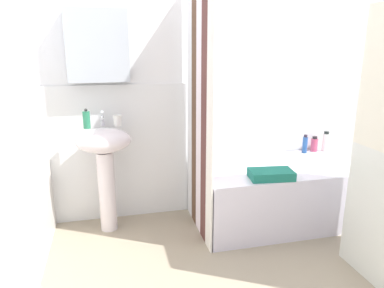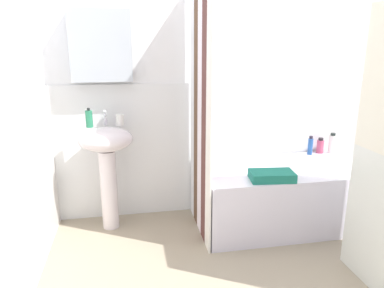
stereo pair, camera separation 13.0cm
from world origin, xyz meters
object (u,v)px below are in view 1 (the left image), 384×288
body_wash_bottle (314,144)px  towel_folded (271,174)px  sink (105,157)px  toothbrush_cup (118,120)px  conditioner_bottle (326,142)px  bathtub (280,193)px  soap_dispenser (87,120)px  lotion_bottle (305,144)px

body_wash_bottle → towel_folded: body_wash_bottle is taller
sink → body_wash_bottle: (1.99, 0.14, -0.06)m
toothbrush_cup → conditioner_bottle: bearing=1.3°
conditioner_bottle → sink: bearing=-176.8°
sink → bathtub: size_ratio=0.61×
bathtub → body_wash_bottle: body_wash_bottle is taller
sink → conditioner_bottle: size_ratio=4.49×
conditioner_bottle → towel_folded: (-0.86, -0.58, -0.06)m
soap_dispenser → bathtub: size_ratio=0.11×
toothbrush_cup → body_wash_bottle: bearing=2.0°
sink → body_wash_bottle: bearing=3.9°
bathtub → conditioner_bottle: 0.78m
body_wash_bottle → towel_folded: 0.96m
soap_dispenser → conditioner_bottle: bearing=2.3°
bathtub → body_wash_bottle: bearing=32.4°
toothbrush_cup → lotion_bottle: size_ratio=0.49×
lotion_bottle → toothbrush_cup: bearing=-178.8°
body_wash_bottle → toothbrush_cup: bearing=-178.0°
bathtub → body_wash_bottle: (0.51, 0.33, 0.33)m
lotion_bottle → towel_folded: size_ratio=0.54×
soap_dispenser → bathtub: soap_dispenser is taller
bathtub → lotion_bottle: size_ratio=8.08×
conditioner_bottle → lotion_bottle: 0.23m
toothbrush_cup → towel_folded: (1.13, -0.53, -0.37)m
conditioner_bottle → toothbrush_cup: bearing=-178.7°
toothbrush_cup → body_wash_bottle: 1.90m
bathtub → body_wash_bottle: size_ratio=9.74×
lotion_bottle → bathtub: bearing=-142.9°
bathtub → lotion_bottle: (0.39, 0.30, 0.34)m
bathtub → conditioner_bottle: conditioner_bottle is taller
sink → soap_dispenser: size_ratio=5.52×
sink → towel_folded: 1.33m
sink → conditioner_bottle: (2.10, 0.12, -0.04)m
conditioner_bottle → body_wash_bottle: (-0.11, 0.02, -0.02)m
soap_dispenser → sink: bearing=-12.2°
sink → toothbrush_cup: bearing=31.0°
body_wash_bottle → towel_folded: (-0.74, -0.60, -0.03)m
bathtub → soap_dispenser: bearing=172.3°
toothbrush_cup → lotion_bottle: bearing=1.2°
lotion_bottle → towel_folded: lotion_bottle is taller
toothbrush_cup → towel_folded: 1.30m
sink → toothbrush_cup: size_ratio=9.96×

